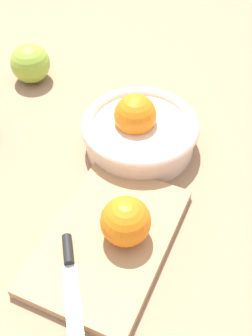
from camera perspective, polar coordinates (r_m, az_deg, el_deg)
The scene contains 6 objects.
ground_plane at distance 0.73m, azimuth -5.77°, elevation -1.83°, with size 2.40×2.40×0.00m, color #997556.
bowl at distance 0.75m, azimuth 1.74°, elevation 4.88°, with size 0.20×0.20×0.10m.
cutting_board at distance 0.65m, azimuth -2.33°, elevation -9.30°, with size 0.26×0.17×0.02m, color tan.
orange_on_board at distance 0.61m, azimuth -0.06°, elevation -6.92°, with size 0.07×0.07×0.07m, color orange.
knife at distance 0.61m, azimuth -7.28°, elevation -13.14°, with size 0.15×0.07×0.01m.
apple_front_left at distance 0.93m, azimuth -12.29°, elevation 13.10°, with size 0.08×0.08×0.08m, color #8EB738.
Camera 1 is at (0.44, 0.17, 0.55)m, focal length 47.08 mm.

